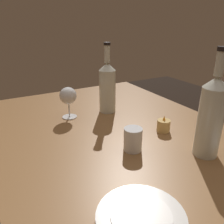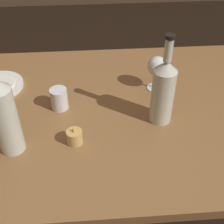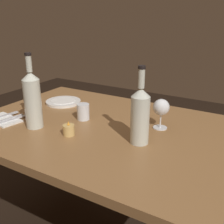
% 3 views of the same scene
% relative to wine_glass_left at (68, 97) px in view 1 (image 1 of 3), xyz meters
% --- Properties ---
extents(dining_table, '(1.30, 0.90, 0.74)m').
position_rel_wine_glass_left_xyz_m(dining_table, '(0.24, 0.12, -0.19)').
color(dining_table, olive).
rests_on(dining_table, ground).
extents(wine_glass_left, '(0.08, 0.08, 0.14)m').
position_rel_wine_glass_left_xyz_m(wine_glass_left, '(0.00, 0.00, 0.00)').
color(wine_glass_left, white).
rests_on(wine_glass_left, dining_table).
extents(wine_bottle, '(0.08, 0.08, 0.32)m').
position_rel_wine_glass_left_xyz_m(wine_bottle, '(0.02, 0.19, 0.03)').
color(wine_bottle, silver).
rests_on(wine_bottle, dining_table).
extents(wine_bottle_second, '(0.08, 0.08, 0.35)m').
position_rel_wine_glass_left_xyz_m(wine_bottle_second, '(0.51, 0.29, 0.04)').
color(wine_bottle_second, silver).
rests_on(wine_bottle_second, dining_table).
extents(water_tumbler, '(0.06, 0.06, 0.08)m').
position_rel_wine_glass_left_xyz_m(water_tumbler, '(0.37, 0.09, -0.06)').
color(water_tumbler, white).
rests_on(water_tumbler, dining_table).
extents(votive_candle, '(0.05, 0.05, 0.07)m').
position_rel_wine_glass_left_xyz_m(votive_candle, '(0.32, 0.28, -0.08)').
color(votive_candle, '#DBB266').
rests_on(votive_candle, dining_table).
extents(dinner_plate, '(0.20, 0.20, 0.02)m').
position_rel_wine_glass_left_xyz_m(dinner_plate, '(0.63, -0.06, -0.09)').
color(dinner_plate, white).
rests_on(dinner_plate, dining_table).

